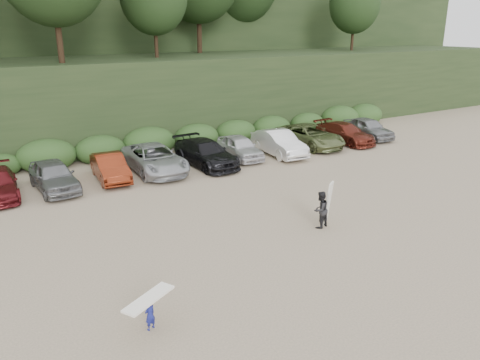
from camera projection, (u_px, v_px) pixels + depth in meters
ground at (258, 232)px, 19.68m from camera, size 120.00×120.00×0.00m
parked_cars at (159, 160)px, 27.48m from camera, size 36.96×6.19×1.64m
child_surfer at (149, 308)px, 13.16m from camera, size 1.74×1.25×1.03m
adult_surfer at (321, 209)px, 19.92m from camera, size 1.30×0.79×1.92m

